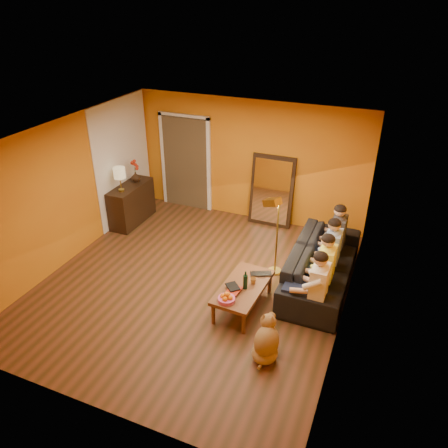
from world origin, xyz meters
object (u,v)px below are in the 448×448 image
at_px(floor_lamp, 277,238).
at_px(person_mid_right, 332,251).
at_px(sideboard, 132,204).
at_px(person_mid_left, 326,268).
at_px(sofa, 322,265).
at_px(coffee_table, 243,296).
at_px(laptop, 261,276).
at_px(table_lamp, 120,180).
at_px(wine_bottle, 245,280).
at_px(mirror_frame, 272,191).
at_px(tumbler, 253,281).
at_px(dog, 267,339).
at_px(person_far_left, 318,288).
at_px(person_far_right, 338,236).
at_px(vase, 136,177).

xyz_separation_m(floor_lamp, person_mid_right, (0.94, 0.10, -0.11)).
bearing_deg(sideboard, person_mid_left, -14.45).
xyz_separation_m(sofa, person_mid_left, (0.13, -0.45, 0.25)).
bearing_deg(coffee_table, sideboard, 153.73).
distance_m(floor_lamp, laptop, 0.84).
bearing_deg(table_lamp, wine_bottle, -25.49).
distance_m(mirror_frame, tumbler, 2.85).
relative_size(mirror_frame, table_lamp, 2.98).
relative_size(table_lamp, wine_bottle, 1.65).
xyz_separation_m(tumbler, laptop, (0.06, 0.23, -0.03)).
xyz_separation_m(dog, person_mid_right, (0.46, 2.12, 0.28)).
relative_size(person_far_left, wine_bottle, 3.94).
bearing_deg(sideboard, mirror_frame, 21.16).
xyz_separation_m(floor_lamp, person_far_right, (0.94, 0.65, -0.11)).
xyz_separation_m(sofa, floor_lamp, (-0.81, -0.00, 0.36)).
distance_m(table_lamp, vase, 0.57).
distance_m(mirror_frame, person_mid_left, 2.72).
bearing_deg(coffee_table, wine_bottle, -41.96).
relative_size(table_lamp, person_far_right, 0.42).
bearing_deg(vase, laptop, -26.68).
bearing_deg(mirror_frame, table_lamp, -153.68).
height_order(sideboard, person_mid_right, person_mid_right).
bearing_deg(dog, sofa, 87.54).
xyz_separation_m(mirror_frame, coffee_table, (0.45, -2.90, -0.55)).
bearing_deg(tumbler, mirror_frame, 101.52).
height_order(person_mid_left, person_mid_right, same).
distance_m(sideboard, vase, 0.59).
xyz_separation_m(person_far_right, wine_bottle, (-1.08, -1.84, -0.03)).
xyz_separation_m(floor_lamp, tumbler, (-0.07, -1.02, -0.25)).
xyz_separation_m(coffee_table, laptop, (0.18, 0.35, 0.22)).
relative_size(mirror_frame, laptop, 4.41).
relative_size(sideboard, coffee_table, 0.97).
xyz_separation_m(person_mid_left, vase, (-4.37, 1.38, 0.34)).
bearing_deg(person_far_left, mirror_frame, 119.82).
relative_size(person_far_left, vase, 5.82).
xyz_separation_m(table_lamp, wine_bottle, (3.29, -1.57, -0.53)).
distance_m(person_far_right, tumbler, 1.96).
bearing_deg(sideboard, vase, 90.00).
relative_size(person_mid_left, person_mid_right, 1.00).
distance_m(tumbler, vase, 3.91).
distance_m(person_far_right, wine_bottle, 2.14).
distance_m(person_mid_right, vase, 4.46).
xyz_separation_m(coffee_table, dog, (0.67, -0.88, 0.12)).
distance_m(table_lamp, wine_bottle, 3.68).
distance_m(floor_lamp, person_far_left, 1.38).
bearing_deg(table_lamp, person_far_left, -17.48).
relative_size(mirror_frame, tumbler, 14.82).
bearing_deg(sofa, table_lamp, 84.93).
bearing_deg(person_mid_right, floor_lamp, -173.90).
bearing_deg(person_mid_right, vase, 169.29).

